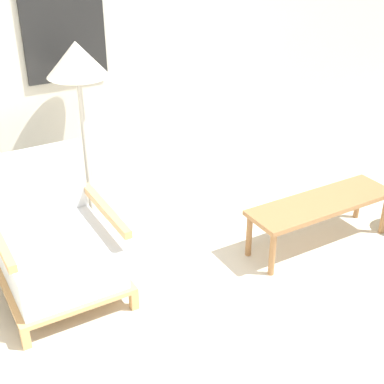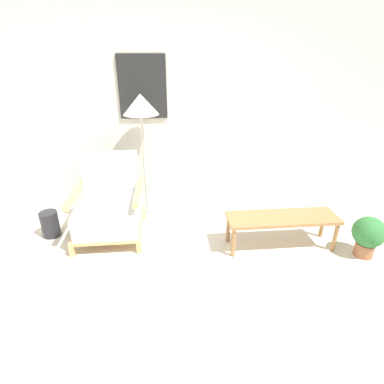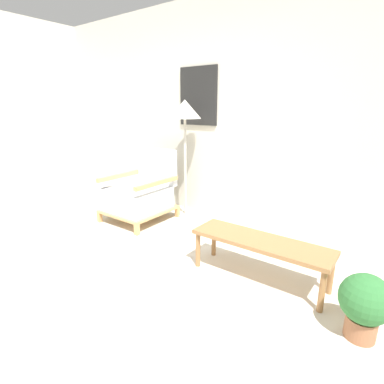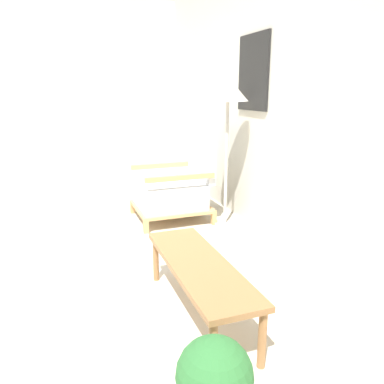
{
  "view_description": "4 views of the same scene",
  "coord_description": "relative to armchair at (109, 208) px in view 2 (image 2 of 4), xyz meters",
  "views": [
    {
      "loc": [
        -1.4,
        -1.23,
        2.24
      ],
      "look_at": [
        0.2,
        1.52,
        0.55
      ],
      "focal_mm": 50.0,
      "sensor_mm": 36.0,
      "label": 1
    },
    {
      "loc": [
        -0.07,
        -1.4,
        1.91
      ],
      "look_at": [
        0.2,
        1.52,
        0.55
      ],
      "focal_mm": 28.0,
      "sensor_mm": 36.0,
      "label": 2
    },
    {
      "loc": [
        2.01,
        -0.94,
        1.43
      ],
      "look_at": [
        0.2,
        1.52,
        0.55
      ],
      "focal_mm": 28.0,
      "sensor_mm": 36.0,
      "label": 3
    },
    {
      "loc": [
        3.07,
        0.47,
        1.38
      ],
      "look_at": [
        0.2,
        1.52,
        0.55
      ],
      "focal_mm": 35.0,
      "sensor_mm": 36.0,
      "label": 4
    }
  ],
  "objects": [
    {
      "name": "ground_plane",
      "position": [
        0.73,
        -1.65,
        -0.33
      ],
      "size": [
        14.0,
        14.0,
        0.0
      ],
      "primitive_type": "plane",
      "color": "beige"
    },
    {
      "name": "potted_plant",
      "position": [
        2.66,
        -0.67,
        -0.08
      ],
      "size": [
        0.32,
        0.32,
        0.44
      ],
      "color": "#935B3D",
      "rests_on": "ground_plane"
    },
    {
      "name": "coffee_table",
      "position": [
        1.85,
        -0.42,
        -0.01
      ],
      "size": [
        1.16,
        0.35,
        0.37
      ],
      "color": "olive",
      "rests_on": "ground_plane"
    },
    {
      "name": "vase",
      "position": [
        -0.68,
        0.02,
        -0.18
      ],
      "size": [
        0.2,
        0.2,
        0.3
      ],
      "primitive_type": "cylinder",
      "color": "black",
      "rests_on": "ground_plane"
    },
    {
      "name": "wall_back",
      "position": [
        0.72,
        0.73,
        1.02
      ],
      "size": [
        8.0,
        0.09,
        2.7
      ],
      "color": "beige",
      "rests_on": "ground_plane"
    },
    {
      "name": "armchair",
      "position": [
        0.0,
        0.0,
        0.0
      ],
      "size": [
        0.73,
        0.79,
        0.89
      ],
      "color": "tan",
      "rests_on": "ground_plane"
    },
    {
      "name": "floor_lamp",
      "position": [
        0.4,
        0.43,
        0.99
      ],
      "size": [
        0.4,
        0.4,
        1.51
      ],
      "color": "#B7B2A8",
      "rests_on": "ground_plane"
    }
  ]
}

